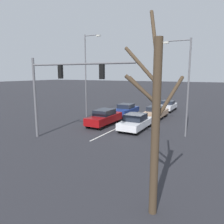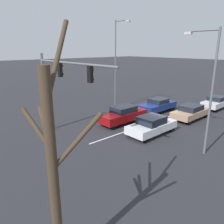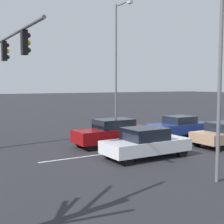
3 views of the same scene
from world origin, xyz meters
name	(u,v)px [view 1 (image 1 of 3)]	position (x,y,z in m)	size (l,w,h in m)	color
ground_plane	(135,119)	(0.00, 0.00, 0.00)	(240.00, 240.00, 0.00)	#28282D
lane_stripe_left_divider	(130,122)	(0.00, 1.62, 0.01)	(0.12, 15.23, 0.01)	silver
car_maroon_midlane_front	(104,117)	(1.72, 4.08, 0.81)	(1.71, 4.77, 1.60)	maroon
car_white_leftlane_front	(136,122)	(-1.77, 4.32, 0.76)	(1.89, 4.40, 1.51)	silver
car_tan_leftlane_second	(156,112)	(-1.86, -1.65, 0.74)	(1.87, 4.40, 1.42)	tan
car_navy_midlane_second	(126,110)	(1.81, -1.26, 0.77)	(1.84, 4.56, 1.50)	navy
car_silver_leftlane_third	(168,106)	(-1.80, -7.43, 0.74)	(1.75, 4.16, 1.43)	silver
traffic_signal_gantry	(59,82)	(1.99, 10.22, 4.54)	(8.72, 0.37, 6.35)	slate
street_lamp_right_shoulder	(87,71)	(5.58, 1.36, 5.40)	(2.08, 0.24, 9.49)	slate
street_lamp_left_shoulder	(185,81)	(-6.00, 4.40, 4.59)	(2.23, 0.24, 7.87)	slate
bare_tree_near	(154,117)	(-6.90, 15.34, 3.63)	(2.17, 1.64, 7.47)	#423323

